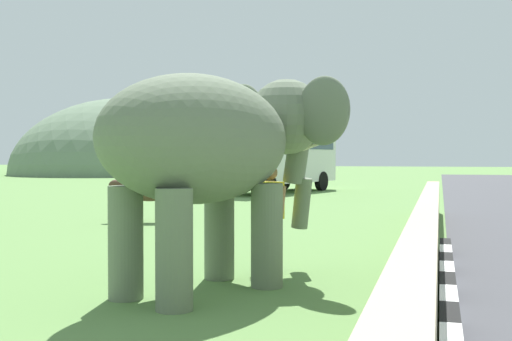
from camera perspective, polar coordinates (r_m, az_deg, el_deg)
name	(u,v)px	position (r m, az deg, el deg)	size (l,w,h in m)	color
barrier_parapet	(419,282)	(6.76, 14.67, -9.78)	(28.00, 0.36, 1.00)	tan
elephant	(218,144)	(8.47, -3.45, 2.43)	(4.03, 3.23, 2.98)	#64715B
person_handler	(270,212)	(9.83, 1.31, -3.78)	(0.44, 0.62, 1.66)	navy
bus_white	(277,151)	(31.19, 1.90, 1.81)	(8.63, 4.76, 3.50)	silver
cow_near	(148,190)	(17.33, -9.85, -1.78)	(0.93, 1.93, 1.23)	#473323
hill_east	(132,173)	(67.33, -11.20, -0.26)	(28.14, 22.51, 15.78)	slate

